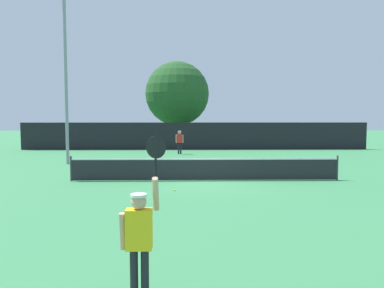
{
  "coord_description": "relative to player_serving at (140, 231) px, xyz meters",
  "views": [
    {
      "loc": [
        -0.88,
        -15.87,
        2.73
      ],
      "look_at": [
        -0.46,
        5.14,
        1.21
      ],
      "focal_mm": 34.81,
      "sensor_mm": 36.0,
      "label": 1
    }
  ],
  "objects": [
    {
      "name": "perimeter_fence",
      "position": [
        1.53,
        25.88,
        0.07
      ],
      "size": [
        29.09,
        0.12,
        2.28
      ],
      "primitive_type": "cube",
      "color": "black",
      "rests_on": "ground"
    },
    {
      "name": "player_receiving",
      "position": [
        0.28,
        22.08,
        -0.02
      ],
      "size": [
        0.57,
        0.25,
        1.71
      ],
      "rotation": [
        0.0,
        0.0,
        3.14
      ],
      "color": "red",
      "rests_on": "ground"
    },
    {
      "name": "tennis_net",
      "position": [
        1.53,
        10.53,
        -0.56
      ],
      "size": [
        11.57,
        0.08,
        1.07
      ],
      "color": "#232328",
      "rests_on": "ground"
    },
    {
      "name": "parked_car_near",
      "position": [
        -1.7,
        34.57,
        -0.3
      ],
      "size": [
        2.25,
        4.34,
        1.69
      ],
      "rotation": [
        0.0,
        0.0,
        -0.08
      ],
      "color": "white",
      "rests_on": "ground"
    },
    {
      "name": "large_tree",
      "position": [
        -0.08,
        31.62,
        3.96
      ],
      "size": [
        6.29,
        6.29,
        8.19
      ],
      "color": "brown",
      "rests_on": "ground"
    },
    {
      "name": "player_serving",
      "position": [
        0.0,
        0.0,
        0.0
      ],
      "size": [
        0.67,
        0.39,
        2.46
      ],
      "color": "yellow",
      "rests_on": "ground"
    },
    {
      "name": "ground_plane",
      "position": [
        1.53,
        10.53,
        -1.07
      ],
      "size": [
        120.0,
        120.0,
        0.0
      ],
      "primitive_type": "plane",
      "color": "#387F4C"
    },
    {
      "name": "light_pole",
      "position": [
        -6.16,
        16.32,
        4.37
      ],
      "size": [
        1.18,
        0.28,
        9.73
      ],
      "color": "gray",
      "rests_on": "ground"
    },
    {
      "name": "tennis_ball",
      "position": [
        0.27,
        8.25,
        -1.04
      ],
      "size": [
        0.07,
        0.07,
        0.07
      ],
      "primitive_type": "sphere",
      "color": "#CCE033",
      "rests_on": "ground"
    }
  ]
}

